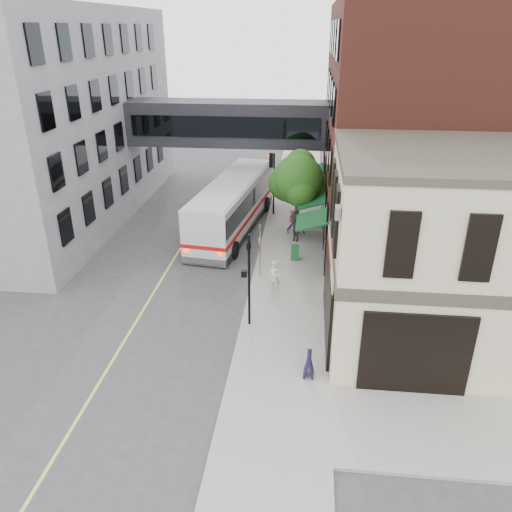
% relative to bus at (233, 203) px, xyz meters
% --- Properties ---
extents(ground, '(120.00, 120.00, 0.00)m').
position_rel_bus_xyz_m(ground, '(2.13, -14.08, -1.89)').
color(ground, '#38383A').
rests_on(ground, ground).
extents(sidewalk_main, '(4.00, 60.00, 0.15)m').
position_rel_bus_xyz_m(sidewalk_main, '(4.13, -0.08, -1.81)').
color(sidewalk_main, gray).
rests_on(sidewalk_main, ground).
extents(corner_building, '(10.19, 8.12, 8.45)m').
position_rel_bus_xyz_m(corner_building, '(11.11, -12.08, 2.33)').
color(corner_building, beige).
rests_on(corner_building, ground).
extents(brick_building, '(13.76, 18.00, 14.00)m').
position_rel_bus_xyz_m(brick_building, '(12.11, 0.91, 5.10)').
color(brick_building, '#57241B').
rests_on(brick_building, ground).
extents(opposite_building, '(14.00, 24.00, 14.00)m').
position_rel_bus_xyz_m(opposite_building, '(-14.87, 1.92, 5.11)').
color(opposite_building, slate).
rests_on(opposite_building, ground).
extents(skyway_bridge, '(14.00, 3.18, 3.00)m').
position_rel_bus_xyz_m(skyway_bridge, '(-0.87, 3.92, 4.61)').
color(skyway_bridge, black).
rests_on(skyway_bridge, ground).
extents(traffic_signal_near, '(0.44, 0.22, 4.60)m').
position_rel_bus_xyz_m(traffic_signal_near, '(2.50, -12.08, 1.10)').
color(traffic_signal_near, black).
rests_on(traffic_signal_near, sidewalk_main).
extents(traffic_signal_far, '(0.53, 0.28, 4.50)m').
position_rel_bus_xyz_m(traffic_signal_far, '(2.39, 2.92, 1.45)').
color(traffic_signal_far, black).
rests_on(traffic_signal_far, sidewalk_main).
extents(street_sign_pole, '(0.08, 0.75, 3.00)m').
position_rel_bus_xyz_m(street_sign_pole, '(2.53, -7.08, 0.05)').
color(street_sign_pole, gray).
rests_on(street_sign_pole, sidewalk_main).
extents(street_tree, '(3.80, 3.20, 5.60)m').
position_rel_bus_xyz_m(street_tree, '(4.33, -0.87, 2.02)').
color(street_tree, '#382619').
rests_on(street_tree, sidewalk_main).
extents(lane_marking, '(0.12, 40.00, 0.01)m').
position_rel_bus_xyz_m(lane_marking, '(-2.87, -4.08, -1.88)').
color(lane_marking, '#D8CC4C').
rests_on(lane_marking, ground).
extents(bus, '(4.42, 12.77, 3.37)m').
position_rel_bus_xyz_m(bus, '(0.00, 0.00, 0.00)').
color(bus, silver).
rests_on(bus, ground).
extents(pedestrian_a, '(0.74, 0.58, 1.77)m').
position_rel_bus_xyz_m(pedestrian_a, '(3.47, -8.96, -0.85)').
color(pedestrian_a, beige).
rests_on(pedestrian_a, sidewalk_main).
extents(pedestrian_b, '(0.82, 0.66, 1.59)m').
position_rel_bus_xyz_m(pedestrian_b, '(4.08, -0.78, -0.94)').
color(pedestrian_b, pink).
rests_on(pedestrian_b, sidewalk_main).
extents(pedestrian_c, '(1.34, 0.97, 1.86)m').
position_rel_bus_xyz_m(pedestrian_c, '(4.32, -1.98, -0.80)').
color(pedestrian_c, black).
rests_on(pedestrian_c, sidewalk_main).
extents(newspaper_box, '(0.47, 0.42, 0.89)m').
position_rel_bus_xyz_m(newspaper_box, '(4.37, -4.81, -1.29)').
color(newspaper_box, '#16632C').
rests_on(newspaper_box, sidewalk_main).
extents(sandwich_board, '(0.40, 0.60, 1.06)m').
position_rel_bus_xyz_m(sandwich_board, '(5.31, -15.58, -1.21)').
color(sandwich_board, black).
rests_on(sandwich_board, sidewalk_main).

